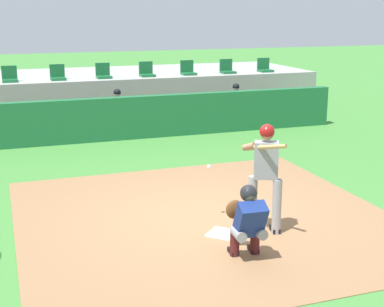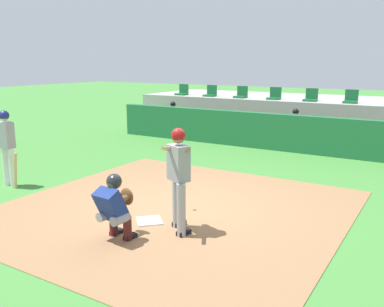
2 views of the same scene
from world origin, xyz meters
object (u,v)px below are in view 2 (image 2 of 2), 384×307
at_px(catcher_crouched, 115,205).
at_px(stadium_seat_3, 274,96).
at_px(dugout_player_0, 171,117).
at_px(stadium_seat_5, 351,99).
at_px(stadium_seat_0, 182,92).
at_px(stadium_seat_4, 311,98).
at_px(dugout_player_1, 294,127).
at_px(stadium_seat_1, 211,93).
at_px(home_plate, 149,221).
at_px(batter_at_plate, 178,173).
at_px(stadium_seat_2, 241,95).
at_px(on_deck_batter, 7,144).

height_order(catcher_crouched, stadium_seat_3, stadium_seat_3).
xyz_separation_m(dugout_player_0, stadium_seat_5, (6.46, 2.03, 0.86)).
bearing_deg(stadium_seat_0, stadium_seat_3, 0.00).
bearing_deg(stadium_seat_4, stadium_seat_3, 180.00).
height_order(dugout_player_1, stadium_seat_1, stadium_seat_1).
bearing_deg(catcher_crouched, stadium_seat_0, 117.57).
distance_m(home_plate, batter_at_plate, 1.23).
relative_size(home_plate, stadium_seat_1, 0.92).
bearing_deg(stadium_seat_5, catcher_crouched, -97.39).
bearing_deg(batter_at_plate, stadium_seat_2, 109.24).
bearing_deg(batter_at_plate, stadium_seat_1, 116.10).
distance_m(home_plate, stadium_seat_3, 10.39).
xyz_separation_m(dugout_player_1, stadium_seat_1, (-4.37, 2.03, 0.86)).
relative_size(home_plate, stadium_seat_5, 0.92).
bearing_deg(stadium_seat_4, dugout_player_1, -88.90).
distance_m(dugout_player_0, stadium_seat_1, 2.31).
bearing_deg(stadium_seat_1, batter_at_plate, -63.90).
distance_m(on_deck_batter, dugout_player_0, 8.08).
height_order(catcher_crouched, stadium_seat_5, stadium_seat_5).
relative_size(on_deck_batter, stadium_seat_5, 3.72).
bearing_deg(dugout_player_0, stadium_seat_0, 110.64).
distance_m(batter_at_plate, stadium_seat_3, 10.49).
distance_m(home_plate, stadium_seat_4, 10.29).
bearing_deg(on_deck_batter, catcher_crouched, -13.75).
xyz_separation_m(dugout_player_1, stadium_seat_5, (1.41, 2.03, 0.86)).
bearing_deg(stadium_seat_2, dugout_player_1, -34.79).
height_order(stadium_seat_3, stadium_seat_5, same).
bearing_deg(stadium_seat_0, batter_at_plate, -57.76).
xyz_separation_m(stadium_seat_1, stadium_seat_2, (1.44, 0.00, 0.00)).
height_order(batter_at_plate, dugout_player_1, batter_at_plate).
height_order(batter_at_plate, dugout_player_0, batter_at_plate).
xyz_separation_m(batter_at_plate, stadium_seat_0, (-6.47, 10.26, 0.50)).
bearing_deg(home_plate, stadium_seat_0, 119.58).
bearing_deg(batter_at_plate, home_plate, 173.46).
bearing_deg(stadium_seat_1, stadium_seat_5, 0.00).
bearing_deg(batter_at_plate, stadium_seat_3, 101.76).
xyz_separation_m(batter_at_plate, dugout_player_1, (-0.65, 8.22, -0.36)).
bearing_deg(stadium_seat_1, on_deck_batter, -88.95).
bearing_deg(on_deck_batter, home_plate, -1.58).
distance_m(on_deck_batter, stadium_seat_0, 10.21).
relative_size(stadium_seat_3, stadium_seat_4, 1.00).
bearing_deg(catcher_crouched, batter_at_plate, 50.29).
relative_size(on_deck_batter, stadium_seat_2, 3.72).
bearing_deg(stadium_seat_3, home_plate, -81.92).
bearing_deg(batter_at_plate, dugout_player_1, 94.54).
bearing_deg(stadium_seat_1, stadium_seat_3, 0.00).
xyz_separation_m(dugout_player_0, stadium_seat_4, (5.01, 2.03, 0.86)).
bearing_deg(stadium_seat_5, stadium_seat_1, 180.00).
bearing_deg(dugout_player_0, stadium_seat_5, 17.49).
bearing_deg(dugout_player_0, batter_at_plate, -55.26).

